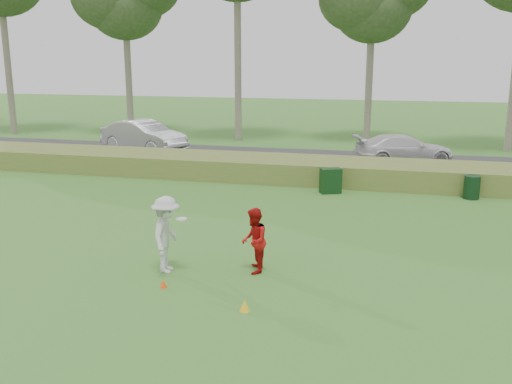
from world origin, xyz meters
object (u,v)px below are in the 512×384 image
(trash_bin, at_px, (472,187))
(player_red, at_px, (254,241))
(car_right, at_px, (404,149))
(utility_cabinet, at_px, (331,181))
(player_white, at_px, (166,235))
(cone_yellow, at_px, (245,306))
(cone_orange, at_px, (163,284))
(car_mid, at_px, (144,136))

(trash_bin, bearing_deg, player_red, -123.13)
(player_red, height_order, car_right, player_red)
(trash_bin, bearing_deg, utility_cabinet, -175.83)
(player_white, xyz_separation_m, utility_cabinet, (2.90, 9.39, -0.47))
(player_white, relative_size, cone_yellow, 7.69)
(cone_orange, bearing_deg, car_mid, 116.38)
(player_red, xyz_separation_m, cone_orange, (-1.79, -1.48, -0.72))
(player_red, bearing_deg, car_mid, -157.83)
(player_red, bearing_deg, cone_yellow, -1.50)
(player_red, xyz_separation_m, utility_cabinet, (0.80, 8.90, -0.32))
(player_white, xyz_separation_m, cone_orange, (0.31, -0.99, -0.86))
(utility_cabinet, height_order, car_right, car_right)
(player_white, relative_size, cone_orange, 9.95)
(car_mid, bearing_deg, cone_yellow, -127.97)
(cone_orange, relative_size, car_mid, 0.04)
(player_white, xyz_separation_m, car_mid, (-8.39, 16.55, -0.04))
(cone_orange, distance_m, car_right, 18.18)
(trash_bin, bearing_deg, player_white, -129.84)
(player_red, relative_size, cone_yellow, 6.52)
(car_right, bearing_deg, car_mid, 69.27)
(utility_cabinet, bearing_deg, trash_bin, -20.71)
(player_red, bearing_deg, trash_bin, 135.89)
(cone_orange, height_order, cone_yellow, cone_yellow)
(cone_orange, height_order, car_mid, car_mid)
(cone_orange, bearing_deg, car_right, 72.87)
(cone_yellow, distance_m, trash_bin, 12.83)
(car_mid, bearing_deg, car_right, -69.38)
(player_white, distance_m, utility_cabinet, 9.84)
(car_mid, bearing_deg, player_red, -125.53)
(player_white, xyz_separation_m, cone_yellow, (2.47, -1.73, -0.84))
(cone_orange, xyz_separation_m, cone_yellow, (2.16, -0.74, 0.03))
(player_red, height_order, trash_bin, player_red)
(player_red, relative_size, car_mid, 0.31)
(cone_yellow, height_order, utility_cabinet, utility_cabinet)
(player_white, distance_m, player_red, 2.16)
(trash_bin, distance_m, car_right, 7.07)
(trash_bin, bearing_deg, cone_yellow, -116.30)
(player_red, height_order, cone_yellow, player_red)
(player_white, bearing_deg, player_red, -83.53)
(utility_cabinet, bearing_deg, cone_orange, -128.87)
(cone_orange, distance_m, trash_bin, 13.32)
(player_red, relative_size, utility_cabinet, 1.65)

